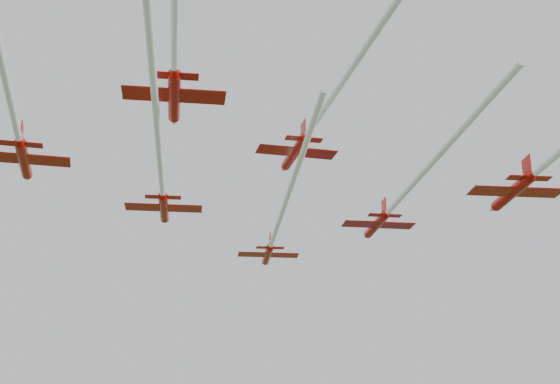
% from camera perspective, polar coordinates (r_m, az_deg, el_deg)
% --- Properties ---
extents(jet_lead, '(19.44, 52.77, 2.43)m').
position_cam_1_polar(jet_lead, '(92.17, -0.16, -2.45)').
color(jet_lead, '#BF0A04').
extents(jet_row2_left, '(24.11, 63.94, 2.61)m').
position_cam_1_polar(jet_row2_left, '(73.14, -8.84, 3.21)').
color(jet_row2_left, '#BF0A04').
extents(jet_row2_right, '(18.52, 44.41, 2.58)m').
position_cam_1_polar(jet_row2_right, '(85.72, 8.78, -0.46)').
color(jet_row2_right, '#BF0A04').
extents(jet_row3_left, '(22.56, 44.87, 2.62)m').
position_cam_1_polar(jet_row3_left, '(67.97, -18.94, 5.53)').
color(jet_row3_left, '#BF0A04').
extents(jet_row3_mid, '(21.87, 43.08, 2.36)m').
position_cam_1_polar(jet_row3_mid, '(67.36, 3.40, 6.30)').
color(jet_row3_mid, '#BF0A04').
extents(jet_row3_right, '(18.85, 49.43, 2.93)m').
position_cam_1_polar(jet_row3_right, '(76.41, 19.63, 2.64)').
color(jet_row3_right, '#BF0A04').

